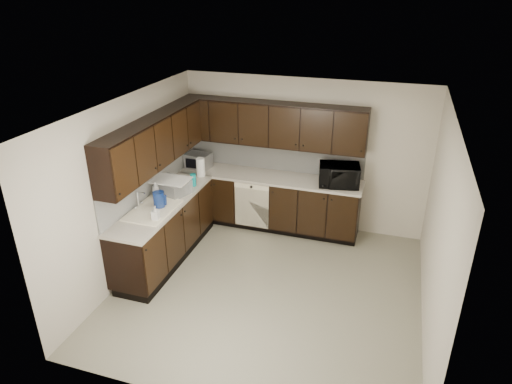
% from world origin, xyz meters
% --- Properties ---
extents(floor, '(4.00, 4.00, 0.00)m').
position_xyz_m(floor, '(0.00, 0.00, 0.00)').
color(floor, gray).
rests_on(floor, ground).
extents(ceiling, '(4.00, 4.00, 0.00)m').
position_xyz_m(ceiling, '(0.00, 0.00, 2.50)').
color(ceiling, white).
rests_on(ceiling, wall_back).
extents(wall_back, '(4.00, 0.02, 2.50)m').
position_xyz_m(wall_back, '(0.00, 2.00, 1.25)').
color(wall_back, beige).
rests_on(wall_back, floor).
extents(wall_left, '(0.02, 4.00, 2.50)m').
position_xyz_m(wall_left, '(-2.00, 0.00, 1.25)').
color(wall_left, beige).
rests_on(wall_left, floor).
extents(wall_right, '(0.02, 4.00, 2.50)m').
position_xyz_m(wall_right, '(2.00, 0.00, 1.25)').
color(wall_right, beige).
rests_on(wall_right, floor).
extents(wall_front, '(4.00, 0.02, 2.50)m').
position_xyz_m(wall_front, '(0.00, -2.00, 1.25)').
color(wall_front, beige).
rests_on(wall_front, floor).
extents(lower_cabinets, '(3.00, 2.80, 0.90)m').
position_xyz_m(lower_cabinets, '(-1.01, 1.11, 0.41)').
color(lower_cabinets, black).
rests_on(lower_cabinets, floor).
extents(countertop, '(3.03, 2.83, 0.04)m').
position_xyz_m(countertop, '(-1.01, 1.11, 0.92)').
color(countertop, '#BAB0A2').
rests_on(countertop, lower_cabinets).
extents(backsplash, '(3.00, 2.80, 0.48)m').
position_xyz_m(backsplash, '(-1.22, 1.32, 1.18)').
color(backsplash, '#B6B6B2').
rests_on(backsplash, countertop).
extents(upper_cabinets, '(3.00, 2.80, 0.70)m').
position_xyz_m(upper_cabinets, '(-1.10, 1.20, 1.77)').
color(upper_cabinets, black).
rests_on(upper_cabinets, wall_back).
extents(dishwasher, '(0.58, 0.04, 0.78)m').
position_xyz_m(dishwasher, '(-0.70, 1.41, 0.55)').
color(dishwasher, '#F5E9C8').
rests_on(dishwasher, lower_cabinets).
extents(sink, '(0.54, 0.82, 0.42)m').
position_xyz_m(sink, '(-1.68, -0.01, 0.88)').
color(sink, '#F5E9C8').
rests_on(sink, countertop).
extents(microwave, '(0.68, 0.52, 0.34)m').
position_xyz_m(microwave, '(0.64, 1.65, 1.11)').
color(microwave, black).
rests_on(microwave, countertop).
extents(soap_bottle_a, '(0.10, 0.10, 0.20)m').
position_xyz_m(soap_bottle_a, '(-1.50, -0.23, 1.04)').
color(soap_bottle_a, gray).
rests_on(soap_bottle_a, countertop).
extents(soap_bottle_b, '(0.12, 0.12, 0.26)m').
position_xyz_m(soap_bottle_b, '(-1.83, 0.38, 1.07)').
color(soap_bottle_b, gray).
rests_on(soap_bottle_b, countertop).
extents(toaster_oven, '(0.43, 0.34, 0.25)m').
position_xyz_m(toaster_oven, '(-1.74, 1.67, 1.06)').
color(toaster_oven, '#B6B6B8').
rests_on(toaster_oven, countertop).
extents(storage_bin, '(0.61, 0.53, 0.20)m').
position_xyz_m(storage_bin, '(-1.71, 0.62, 1.04)').
color(storage_bin, white).
rests_on(storage_bin, countertop).
extents(blue_pitcher, '(0.17, 0.17, 0.24)m').
position_xyz_m(blue_pitcher, '(-1.63, 0.11, 1.06)').
color(blue_pitcher, navy).
rests_on(blue_pitcher, countertop).
extents(teal_tumbler, '(0.11, 0.11, 0.19)m').
position_xyz_m(teal_tumbler, '(-1.50, 0.95, 1.04)').
color(teal_tumbler, '#0E989C').
rests_on(teal_tumbler, countertop).
extents(paper_towel_roll, '(0.16, 0.16, 0.30)m').
position_xyz_m(paper_towel_roll, '(-1.55, 1.35, 1.09)').
color(paper_towel_roll, white).
rests_on(paper_towel_roll, countertop).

